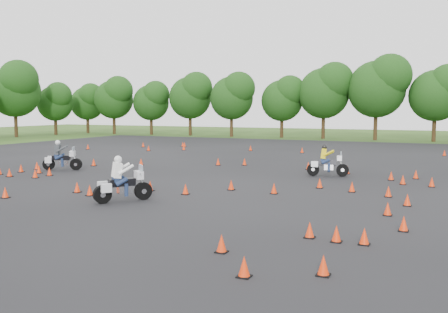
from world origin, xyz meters
The scene contains 7 objects.
ground centered at (0.00, 0.00, 0.00)m, with size 140.00×140.00×0.00m, color #2D5119.
asphalt_pad centered at (0.00, 6.00, 0.01)m, with size 62.00×62.00×0.00m, color black.
treeline centered at (3.70, 34.99, 4.64)m, with size 86.99×32.42×11.04m.
traffic_cones centered at (0.16, 5.19, 0.23)m, with size 36.14×32.63×0.45m.
rider_grey centered at (-10.44, 3.45, 0.91)m, with size 2.35×0.72×1.81m, color #3A3D41, non-canonical shape.
rider_yellow centered at (4.73, 7.29, 0.88)m, with size 2.25×0.69×1.74m, color yellow, non-canonical shape.
rider_white centered at (-1.05, -3.42, 0.93)m, with size 2.40×0.74×1.85m, color white, non-canonical shape.
Camera 1 is at (10.78, -19.63, 3.73)m, focal length 40.00 mm.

